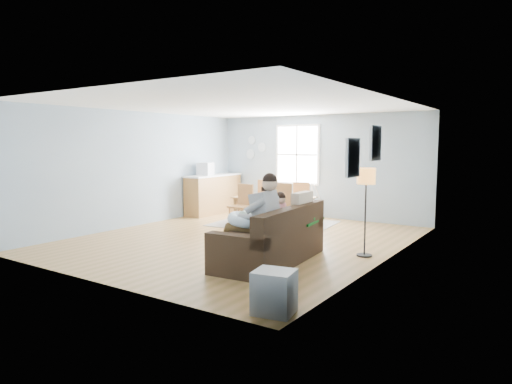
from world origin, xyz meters
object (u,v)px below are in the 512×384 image
Objects in this scene: toddler at (275,213)px; floor_lamp at (366,184)px; dining_table at (274,210)px; chair_ne at (303,199)px; sofa at (274,243)px; counter at (213,194)px; chair_sw at (243,202)px; monitor at (205,169)px; father at (256,216)px; storage_cube at (273,292)px; chair_se at (280,203)px; chair_nw at (267,196)px; baby_swing at (307,203)px.

toddler is 0.59× the size of floor_lamp.
chair_ne is at bearing 51.65° from dining_table.
counter reaches higher than sofa.
monitor is at bearing 155.00° from chair_sw.
father reaches higher than counter.
dining_table is at bearing 121.59° from storage_cube.
chair_ne is at bearing 111.34° from sofa.
sofa is at bearing -61.49° from chair_se.
sofa is 2.24× the size of chair_se.
floor_lamp reaches higher than father.
monitor is (-2.83, 0.76, 0.65)m from chair_se.
chair_sw is at bearing 128.92° from father.
chair_ne is 2.42× the size of monitor.
dining_table is 2.46m from monitor.
storage_cube is 0.49× the size of chair_se.
chair_se reaches higher than chair_ne.
chair_nw is (-2.36, 4.06, -0.21)m from father.
floor_lamp is 4.40m from chair_nw.
chair_sw is at bearing -119.15° from chair_ne.
sofa is at bearing -68.66° from chair_ne.
floor_lamp is at bearing 48.59° from sofa.
dining_table is at bearing 121.60° from sofa.
dining_table is 1.83× the size of chair_nw.
sofa is 4.63× the size of storage_cube.
monitor reaches higher than chair_nw.
toddler reaches higher than baby_swing.
baby_swing is at bearing 21.78° from monitor.
father reaches higher than chair_se.
monitor is (0.02, -0.37, 0.71)m from counter.
sofa is at bearing -69.45° from baby_swing.
counter is (-5.39, 5.55, 0.30)m from storage_cube.
chair_se is at bearing -83.92° from chair_ne.
storage_cube is 1.25× the size of monitor.
toddler is 5.34m from counter.
counter is at bearing 134.17° from storage_cube.
chair_sw is at bearing -110.38° from baby_swing.
monitor is at bearing -164.62° from chair_nw.
floor_lamp reaches higher than counter.
counter is at bearing 139.27° from sofa.
storage_cube is 6.81m from baby_swing.
chair_ne is (-0.14, 1.34, -0.04)m from chair_se.
father is 4.41m from chair_ne.
monitor is (-1.71, -0.47, 0.67)m from chair_nw.
chair_sw is (-2.31, 2.38, 0.25)m from sofa.
father is at bearing -71.69° from chair_ne.
chair_se is at bearing 113.60° from father.
chair_sw is (-2.21, 2.17, -0.21)m from toddler.
monitor is (-2.27, 0.14, 0.93)m from dining_table.
chair_nw is (-1.12, 1.22, -0.03)m from chair_se.
father reaches higher than sofa.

